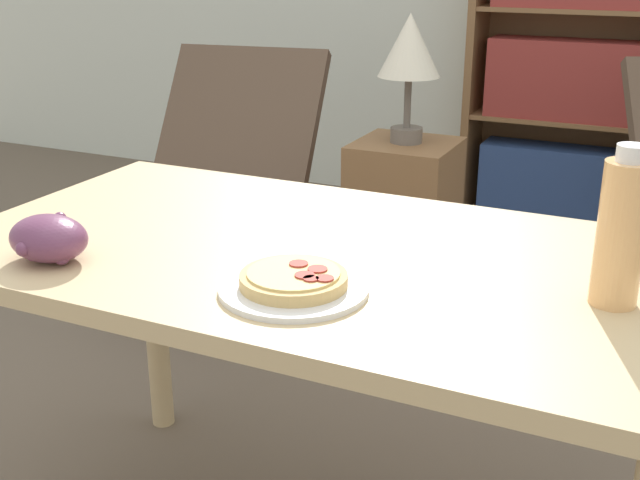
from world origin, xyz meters
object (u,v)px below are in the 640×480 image
(grape_bunch, at_px, (49,239))
(lounge_chair_near, at_px, (224,215))
(table_lamp, at_px, (409,52))
(pizza_on_plate, at_px, (294,283))
(bookshelf, at_px, (564,75))
(drink_bottle, at_px, (621,231))
(side_table, at_px, (403,227))

(grape_bunch, xyz_separation_m, lounge_chair_near, (-0.57, 1.48, -0.49))
(lounge_chair_near, relative_size, table_lamp, 2.04)
(pizza_on_plate, height_order, lounge_chair_near, lounge_chair_near)
(bookshelf, bearing_deg, pizza_on_plate, -89.78)
(drink_bottle, height_order, table_lamp, table_lamp)
(pizza_on_plate, relative_size, drink_bottle, 0.97)
(grape_bunch, distance_m, lounge_chair_near, 1.66)
(side_table, bearing_deg, grape_bunch, -93.97)
(drink_bottle, distance_m, side_table, 1.67)
(grape_bunch, distance_m, drink_bottle, 0.95)
(lounge_chair_near, bearing_deg, table_lamp, 0.31)
(pizza_on_plate, distance_m, grape_bunch, 0.46)
(bookshelf, relative_size, table_lamp, 3.46)
(pizza_on_plate, xyz_separation_m, lounge_chair_near, (-1.02, 1.42, -0.46))
(pizza_on_plate, height_order, side_table, pizza_on_plate)
(lounge_chair_near, bearing_deg, pizza_on_plate, -62.31)
(table_lamp, bearing_deg, side_table, 0.00)
(grape_bunch, height_order, side_table, grape_bunch)
(grape_bunch, relative_size, table_lamp, 0.34)
(grape_bunch, bearing_deg, lounge_chair_near, 111.20)
(pizza_on_plate, xyz_separation_m, side_table, (-0.34, 1.52, -0.44))
(pizza_on_plate, distance_m, lounge_chair_near, 1.81)
(side_table, xyz_separation_m, table_lamp, (0.00, 0.00, 0.62))
(pizza_on_plate, bearing_deg, drink_bottle, 19.99)
(table_lamp, bearing_deg, bookshelf, 74.41)
(pizza_on_plate, bearing_deg, table_lamp, 102.61)
(pizza_on_plate, bearing_deg, bookshelf, 90.22)
(lounge_chair_near, bearing_deg, bookshelf, 43.58)
(pizza_on_plate, xyz_separation_m, bookshelf, (-0.01, 2.71, -0.04))
(lounge_chair_near, height_order, side_table, lounge_chair_near)
(grape_bunch, relative_size, drink_bottle, 0.59)
(pizza_on_plate, relative_size, side_table, 0.39)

